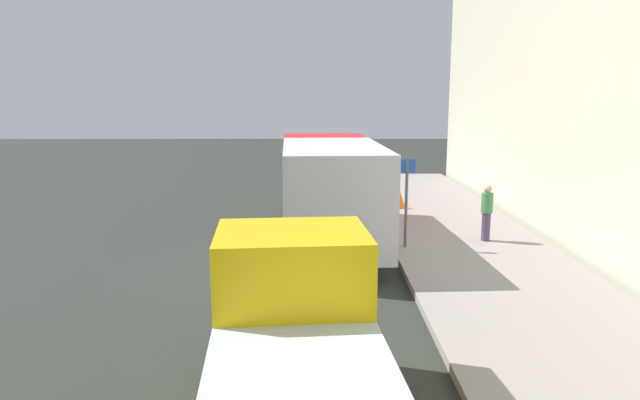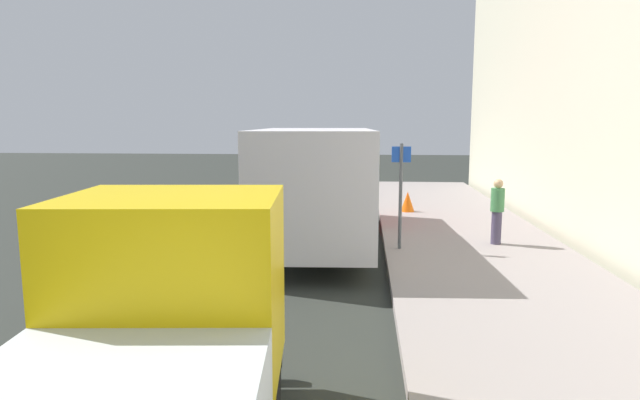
{
  "view_description": "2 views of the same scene",
  "coord_description": "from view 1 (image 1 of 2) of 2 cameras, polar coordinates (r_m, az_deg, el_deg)",
  "views": [
    {
      "loc": [
        0.95,
        -14.33,
        4.27
      ],
      "look_at": [
        1.04,
        1.73,
        1.28
      ],
      "focal_mm": 32.32,
      "sensor_mm": 36.0,
      "label": 1
    },
    {
      "loc": [
        2.49,
        -11.66,
        3.11
      ],
      "look_at": [
        1.44,
        0.97,
        1.26
      ],
      "focal_mm": 30.06,
      "sensor_mm": 36.0,
      "label": 2
    }
  ],
  "objects": [
    {
      "name": "building_facade",
      "position": [
        15.92,
        26.02,
        12.01
      ],
      "size": [
        0.5,
        30.0,
        9.92
      ],
      "primitive_type": "cube",
      "color": "beige",
      "rests_on": "ground"
    },
    {
      "name": "traffic_cone_orange",
      "position": [
        20.93,
        7.88,
        0.09
      ],
      "size": [
        0.46,
        0.46,
        0.66
      ],
      "primitive_type": "cone",
      "color": "orange",
      "rests_on": "sidewalk"
    },
    {
      "name": "street_sign_post",
      "position": [
        15.46,
        8.55,
        0.59
      ],
      "size": [
        0.44,
        0.08,
        2.45
      ],
      "color": "#4C5156",
      "rests_on": "sidewalk"
    },
    {
      "name": "pedestrian_walking",
      "position": [
        16.74,
        16.18,
        -1.06
      ],
      "size": [
        0.36,
        0.36,
        1.59
      ],
      "rotation": [
        0.0,
        0.0,
        4.57
      ],
      "color": "#463E58",
      "rests_on": "sidewalk"
    },
    {
      "name": "sidewalk",
      "position": [
        15.51,
        15.59,
        -5.49
      ],
      "size": [
        4.36,
        30.0,
        0.17
      ],
      "primitive_type": "cube",
      "color": "gray",
      "rests_on": "ground"
    },
    {
      "name": "large_utility_truck",
      "position": [
        16.21,
        0.95,
        1.31
      ],
      "size": [
        2.91,
        7.7,
        2.95
      ],
      "rotation": [
        0.0,
        0.0,
        0.05
      ],
      "color": "red",
      "rests_on": "ground"
    },
    {
      "name": "ground",
      "position": [
        14.98,
        -3.97,
        -6.03
      ],
      "size": [
        80.0,
        80.0,
        0.0
      ],
      "primitive_type": "plane",
      "color": "#2A2E29"
    },
    {
      "name": "small_flatbed_truck",
      "position": [
        7.16,
        -2.23,
        -15.3
      ],
      "size": [
        2.56,
        5.67,
        2.4
      ],
      "rotation": [
        0.0,
        0.0,
        0.09
      ],
      "color": "#E3BB0C",
      "rests_on": "ground"
    }
  ]
}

